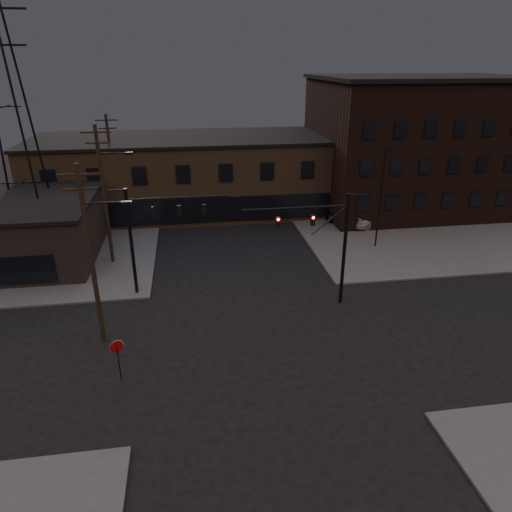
{
  "coord_description": "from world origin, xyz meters",
  "views": [
    {
      "loc": [
        -3.77,
        -22.95,
        16.01
      ],
      "look_at": [
        0.57,
        5.63,
        3.5
      ],
      "focal_mm": 32.0,
      "sensor_mm": 36.0,
      "label": 1
    }
  ],
  "objects_px": {
    "traffic_signal_near": "(329,239)",
    "parked_car_lot_b": "(373,219)",
    "stop_sign": "(117,351)",
    "car_crossing": "(262,210)",
    "parked_car_lot_a": "(345,216)",
    "traffic_signal_far": "(149,229)"
  },
  "relations": [
    {
      "from": "stop_sign",
      "to": "parked_car_lot_a",
      "type": "height_order",
      "value": "stop_sign"
    },
    {
      "from": "traffic_signal_near",
      "to": "stop_sign",
      "type": "distance_m",
      "value": 15.17
    },
    {
      "from": "parked_car_lot_a",
      "to": "parked_car_lot_b",
      "type": "distance_m",
      "value": 2.92
    },
    {
      "from": "traffic_signal_far",
      "to": "parked_car_lot_a",
      "type": "xyz_separation_m",
      "value": [
        19.13,
        12.92,
        -4.19
      ]
    },
    {
      "from": "parked_car_lot_a",
      "to": "car_crossing",
      "type": "distance_m",
      "value": 9.04
    },
    {
      "from": "traffic_signal_near",
      "to": "stop_sign",
      "type": "xyz_separation_m",
      "value": [
        -13.36,
        -6.49,
        -3.09
      ]
    },
    {
      "from": "traffic_signal_far",
      "to": "car_crossing",
      "type": "height_order",
      "value": "traffic_signal_far"
    },
    {
      "from": "traffic_signal_near",
      "to": "parked_car_lot_b",
      "type": "bearing_deg",
      "value": 57.36
    },
    {
      "from": "traffic_signal_near",
      "to": "car_crossing",
      "type": "relative_size",
      "value": 1.67
    },
    {
      "from": "traffic_signal_far",
      "to": "parked_car_lot_b",
      "type": "bearing_deg",
      "value": 27.49
    },
    {
      "from": "parked_car_lot_a",
      "to": "parked_car_lot_b",
      "type": "bearing_deg",
      "value": -116.22
    },
    {
      "from": "parked_car_lot_a",
      "to": "car_crossing",
      "type": "relative_size",
      "value": 0.83
    },
    {
      "from": "traffic_signal_near",
      "to": "traffic_signal_far",
      "type": "distance_m",
      "value": 12.57
    },
    {
      "from": "traffic_signal_near",
      "to": "traffic_signal_far",
      "type": "relative_size",
      "value": 1.0
    },
    {
      "from": "parked_car_lot_a",
      "to": "parked_car_lot_b",
      "type": "height_order",
      "value": "parked_car_lot_b"
    },
    {
      "from": "stop_sign",
      "to": "car_crossing",
      "type": "relative_size",
      "value": 0.52
    },
    {
      "from": "car_crossing",
      "to": "traffic_signal_near",
      "type": "bearing_deg",
      "value": -83.62
    },
    {
      "from": "parked_car_lot_b",
      "to": "car_crossing",
      "type": "relative_size",
      "value": 1.04
    },
    {
      "from": "traffic_signal_near",
      "to": "parked_car_lot_b",
      "type": "height_order",
      "value": "traffic_signal_near"
    },
    {
      "from": "traffic_signal_near",
      "to": "traffic_signal_far",
      "type": "xyz_separation_m",
      "value": [
        -12.07,
        3.5,
        0.08
      ]
    },
    {
      "from": "stop_sign",
      "to": "car_crossing",
      "type": "distance_m",
      "value": 29.03
    },
    {
      "from": "stop_sign",
      "to": "parked_car_lot_a",
      "type": "xyz_separation_m",
      "value": [
        20.41,
        22.9,
        -1.02
      ]
    }
  ]
}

